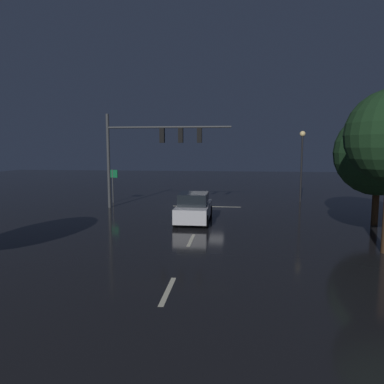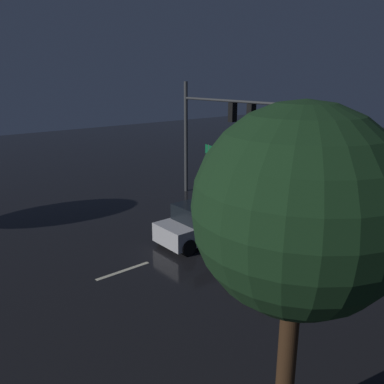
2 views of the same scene
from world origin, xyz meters
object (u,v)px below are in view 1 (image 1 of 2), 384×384
traffic_signal_assembly (152,143)px  car_approaching (194,208)px  street_lamp_left_kerb (302,153)px  tree_left_near (379,153)px  route_sign (113,179)px

traffic_signal_assembly → car_approaching: bearing=128.1°
car_approaching → street_lamp_left_kerb: (-7.59, -8.70, 3.06)m
car_approaching → tree_left_near: tree_left_near is taller
tree_left_near → traffic_signal_assembly: bearing=-17.1°
tree_left_near → car_approaching: bearing=0.9°
traffic_signal_assembly → tree_left_near: bearing=162.9°
street_lamp_left_kerb → route_sign: street_lamp_left_kerb is taller
street_lamp_left_kerb → tree_left_near: (-2.48, 8.54, 0.14)m
car_approaching → tree_left_near: 10.57m
traffic_signal_assembly → car_approaching: 6.66m
street_lamp_left_kerb → route_sign: 14.98m
traffic_signal_assembly → car_approaching: size_ratio=2.00×
street_lamp_left_kerb → route_sign: size_ratio=2.14×
car_approaching → route_sign: (7.12, -6.66, 1.09)m
traffic_signal_assembly → street_lamp_left_kerb: 11.84m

